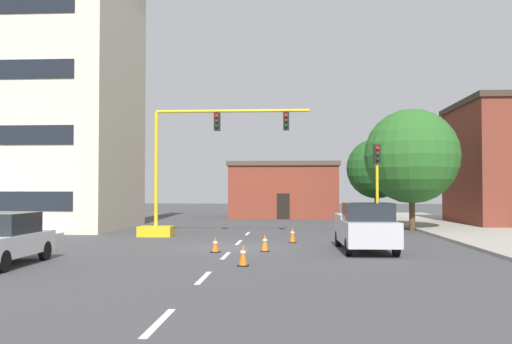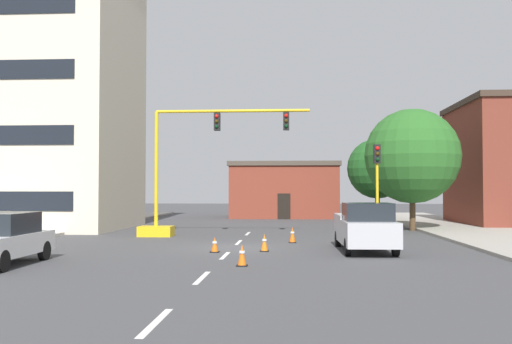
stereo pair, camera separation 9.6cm
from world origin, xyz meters
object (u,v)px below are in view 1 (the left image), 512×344
(tree_right_far, at_px, (377,169))
(traffic_cone_roadside_d, at_px, (243,255))
(sedan_white_near_left, at_px, (2,239))
(traffic_signal_gantry, at_px, (178,195))
(traffic_light_pole_right, at_px, (377,170))
(tree_right_mid, at_px, (412,156))
(pickup_truck_silver, at_px, (365,227))
(traffic_cone_roadside_a, at_px, (215,245))
(traffic_cone_roadside_b, at_px, (293,235))
(traffic_cone_roadside_c, at_px, (265,243))

(tree_right_far, bearing_deg, traffic_cone_roadside_d, -107.55)
(sedan_white_near_left, xyz_separation_m, traffic_cone_roadside_d, (7.99, 0.36, -0.53))
(traffic_signal_gantry, xyz_separation_m, traffic_light_pole_right, (10.45, -1.26, 1.28))
(tree_right_mid, xyz_separation_m, pickup_truck_silver, (-4.42, -12.11, -3.61))
(traffic_signal_gantry, xyz_separation_m, sedan_white_near_left, (-3.46, -12.07, -1.36))
(traffic_cone_roadside_a, bearing_deg, traffic_cone_roadside_b, 54.60)
(traffic_signal_gantry, relative_size, traffic_cone_roadside_a, 14.72)
(traffic_light_pole_right, bearing_deg, tree_right_far, 81.70)
(traffic_cone_roadside_a, xyz_separation_m, traffic_cone_roadside_c, (1.97, 0.44, 0.05))
(tree_right_mid, height_order, traffic_cone_roadside_c, tree_right_mid)
(traffic_signal_gantry, bearing_deg, traffic_cone_roadside_a, -68.16)
(pickup_truck_silver, xyz_separation_m, traffic_cone_roadside_a, (-6.06, -0.83, -0.67))
(tree_right_mid, height_order, sedan_white_near_left, tree_right_mid)
(traffic_light_pole_right, xyz_separation_m, traffic_cone_roadside_b, (-4.28, -2.01, -3.15))
(traffic_signal_gantry, relative_size, pickup_truck_silver, 1.68)
(tree_right_far, bearing_deg, traffic_signal_gantry, -131.95)
(traffic_light_pole_right, distance_m, traffic_cone_roadside_a, 10.28)
(traffic_signal_gantry, bearing_deg, tree_right_far, 48.05)
(traffic_cone_roadside_b, bearing_deg, traffic_signal_gantry, 152.05)
(traffic_cone_roadside_b, bearing_deg, tree_right_mid, 49.29)
(pickup_truck_silver, height_order, traffic_cone_roadside_c, pickup_truck_silver)
(traffic_cone_roadside_d, bearing_deg, tree_right_far, 72.45)
(traffic_signal_gantry, distance_m, traffic_cone_roadside_d, 12.70)
(pickup_truck_silver, distance_m, traffic_cone_roadside_d, 6.74)
(traffic_cone_roadside_d, bearing_deg, traffic_light_pole_right, 60.45)
(tree_right_far, distance_m, sedan_white_near_left, 30.95)
(tree_right_far, relative_size, traffic_cone_roadside_d, 8.93)
(tree_right_mid, bearing_deg, traffic_cone_roadside_c, -124.22)
(traffic_signal_gantry, bearing_deg, traffic_cone_roadside_c, -55.06)
(traffic_cone_roadside_c, bearing_deg, tree_right_far, 70.25)
(pickup_truck_silver, bearing_deg, traffic_light_pole_right, 76.52)
(traffic_cone_roadside_c, bearing_deg, traffic_cone_roadside_a, -167.55)
(traffic_light_pole_right, distance_m, sedan_white_near_left, 17.82)
(pickup_truck_silver, bearing_deg, traffic_cone_roadside_c, -174.53)
(traffic_light_pole_right, bearing_deg, pickup_truck_silver, -103.48)
(tree_right_mid, relative_size, traffic_cone_roadside_a, 12.07)
(traffic_cone_roadside_b, height_order, traffic_cone_roadside_d, traffic_cone_roadside_b)
(traffic_signal_gantry, height_order, traffic_cone_roadside_b, traffic_signal_gantry)
(traffic_cone_roadside_a, distance_m, traffic_cone_roadside_d, 4.32)
(traffic_cone_roadside_b, distance_m, traffic_cone_roadside_c, 4.10)
(pickup_truck_silver, height_order, traffic_cone_roadside_b, pickup_truck_silver)
(traffic_signal_gantry, relative_size, sedan_white_near_left, 2.03)
(traffic_signal_gantry, xyz_separation_m, traffic_cone_roadside_a, (3.06, -7.65, -1.95))
(pickup_truck_silver, relative_size, traffic_cone_roadside_b, 7.15)
(traffic_light_pole_right, height_order, traffic_cone_roadside_a, traffic_light_pole_right)
(tree_right_mid, bearing_deg, traffic_cone_roadside_d, -117.93)
(tree_right_mid, relative_size, sedan_white_near_left, 1.66)
(tree_right_mid, distance_m, traffic_cone_roadside_a, 17.19)
(traffic_cone_roadside_c, relative_size, traffic_cone_roadside_d, 1.00)
(traffic_light_pole_right, xyz_separation_m, tree_right_mid, (3.09, 6.55, 1.06))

